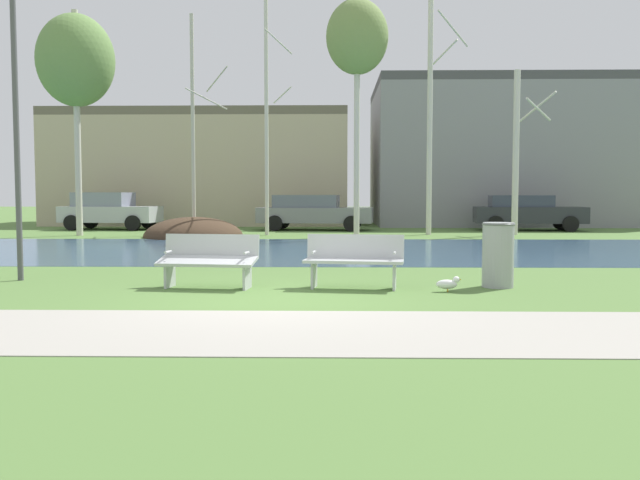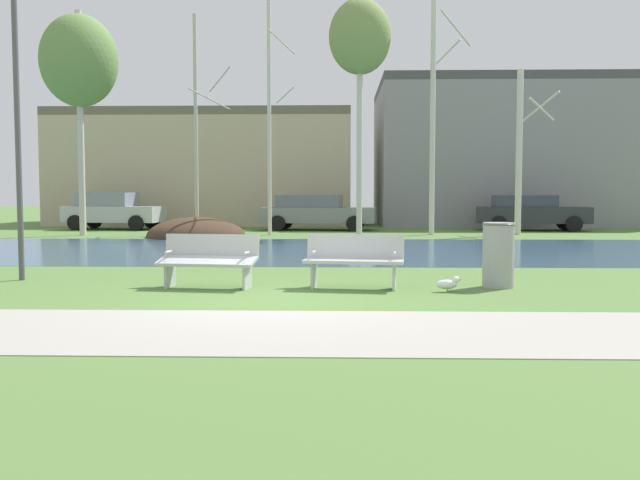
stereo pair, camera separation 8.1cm
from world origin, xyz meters
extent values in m
plane|color=#517538|center=(0.00, 10.00, 0.00)|extent=(120.00, 120.00, 0.00)
cube|color=#9E998E|center=(0.00, -2.22, 0.01)|extent=(60.00, 2.54, 0.01)
cube|color=#33516B|center=(0.00, 8.85, 0.00)|extent=(80.00, 8.77, 0.01)
ellipsoid|color=#423021|center=(-4.12, 14.38, 0.00)|extent=(3.50, 3.53, 1.42)
cube|color=#B2B5B7|center=(-1.19, 1.19, 0.45)|extent=(1.65, 0.69, 0.15)
cube|color=#B2B5B7|center=(-1.15, 1.47, 0.67)|extent=(1.60, 0.29, 0.40)
cube|color=#B2B5B7|center=(-1.83, 1.34, 0.23)|extent=(0.10, 0.43, 0.45)
cube|color=#B2B5B7|center=(-0.53, 1.17, 0.23)|extent=(0.10, 0.43, 0.45)
cylinder|color=#B2B5B7|center=(-1.84, 1.30, 0.59)|extent=(0.08, 0.28, 0.04)
cylinder|color=#B2B5B7|center=(-0.54, 1.13, 0.59)|extent=(0.08, 0.28, 0.04)
cube|color=#B2B5B7|center=(1.19, 1.19, 0.45)|extent=(1.65, 0.69, 0.05)
cube|color=#B2B5B7|center=(1.23, 1.47, 0.67)|extent=(1.60, 0.29, 0.40)
cube|color=#B2B5B7|center=(0.55, 1.34, 0.23)|extent=(0.10, 0.43, 0.45)
cube|color=#B2B5B7|center=(1.85, 1.17, 0.23)|extent=(0.10, 0.43, 0.45)
cylinder|color=#B2B5B7|center=(0.54, 1.30, 0.59)|extent=(0.08, 0.28, 0.04)
cylinder|color=#B2B5B7|center=(1.84, 1.13, 0.59)|extent=(0.08, 0.28, 0.04)
cylinder|color=#999B9E|center=(3.57, 1.48, 0.53)|extent=(0.51, 0.51, 1.07)
torus|color=#5B5D5E|center=(3.57, 1.48, 1.04)|extent=(0.54, 0.54, 0.04)
ellipsoid|color=white|center=(2.64, 0.90, 0.12)|extent=(0.33, 0.15, 0.15)
sphere|color=white|center=(2.79, 0.90, 0.19)|extent=(0.11, 0.11, 0.11)
cone|color=gold|center=(2.85, 0.90, 0.19)|extent=(0.06, 0.03, 0.03)
cylinder|color=gold|center=(2.66, 0.87, 0.05)|extent=(0.01, 0.01, 0.10)
cylinder|color=gold|center=(2.66, 0.93, 0.05)|extent=(0.01, 0.01, 0.10)
cylinder|color=#4C4C51|center=(-4.70, 2.19, 2.56)|extent=(0.10, 0.10, 5.13)
cylinder|color=beige|center=(-8.48, 15.16, 4.07)|extent=(0.23, 0.23, 8.13)
ellipsoid|color=#668947|center=(-8.48, 15.16, 6.34)|extent=(2.76, 2.76, 3.32)
cylinder|color=#BCB7A8|center=(-4.45, 16.09, 4.11)|extent=(0.14, 0.14, 8.21)
cylinder|color=#BCB7A8|center=(-3.63, 16.65, 5.90)|extent=(1.11, 1.59, 0.75)
cylinder|color=#BCB7A8|center=(-3.79, 15.41, 4.99)|extent=(1.33, 1.29, 0.65)
cylinder|color=beige|center=(-1.62, 15.51, 4.47)|extent=(0.14, 0.14, 8.94)
cylinder|color=beige|center=(-1.06, 15.90, 5.19)|extent=(0.78, 1.10, 0.48)
cylinder|color=beige|center=(-1.12, 15.00, 6.94)|extent=(0.94, 0.92, 0.75)
cylinder|color=beige|center=(1.67, 14.94, 4.54)|extent=(0.21, 0.21, 9.08)
ellipsoid|color=olive|center=(1.67, 14.94, 7.08)|extent=(2.21, 2.21, 2.65)
cylinder|color=beige|center=(4.41, 16.00, 4.73)|extent=(0.20, 0.20, 9.46)
cylinder|color=beige|center=(5.01, 16.41, 6.83)|extent=(0.80, 1.13, 0.75)
cylinder|color=beige|center=(5.11, 15.28, 7.43)|extent=(1.33, 1.30, 1.05)
cylinder|color=beige|center=(7.63, 16.04, 3.05)|extent=(0.23, 0.23, 6.10)
cylinder|color=beige|center=(8.50, 16.63, 4.77)|extent=(1.13, 1.59, 1.10)
cylinder|color=beige|center=(8.25, 15.40, 4.57)|extent=(1.27, 1.23, 0.73)
cube|color=#B2B5BC|center=(-8.69, 19.37, 0.66)|extent=(4.20, 2.16, 0.67)
cube|color=gray|center=(-9.02, 19.41, 1.29)|extent=(2.41, 1.77, 0.59)
cylinder|color=black|center=(-7.28, 20.12, 0.32)|extent=(0.66, 0.28, 0.64)
cylinder|color=black|center=(-7.45, 18.36, 0.32)|extent=(0.66, 0.28, 0.64)
cylinder|color=black|center=(-9.93, 20.39, 0.32)|extent=(0.66, 0.28, 0.64)
cylinder|color=black|center=(-10.11, 18.63, 0.32)|extent=(0.66, 0.28, 0.64)
cube|color=slate|center=(0.08, 19.04, 0.64)|extent=(4.93, 2.21, 0.63)
cube|color=slate|center=(-0.30, 19.08, 1.21)|extent=(2.82, 1.79, 0.52)
cylinder|color=black|center=(1.73, 19.75, 0.32)|extent=(0.66, 0.28, 0.64)
cylinder|color=black|center=(1.56, 18.02, 0.32)|extent=(0.66, 0.28, 0.64)
cylinder|color=black|center=(-1.40, 20.07, 0.32)|extent=(0.66, 0.28, 0.64)
cylinder|color=black|center=(-1.58, 18.34, 0.32)|extent=(0.66, 0.28, 0.64)
cube|color=#282B30|center=(8.98, 18.94, 0.65)|extent=(4.60, 2.20, 0.67)
cube|color=#2F3648|center=(8.63, 18.97, 1.23)|extent=(2.63, 1.80, 0.48)
cylinder|color=black|center=(10.53, 19.67, 0.32)|extent=(0.66, 0.28, 0.64)
cylinder|color=black|center=(10.35, 17.91, 0.32)|extent=(0.66, 0.28, 0.64)
cylinder|color=black|center=(7.61, 19.96, 0.32)|extent=(0.66, 0.28, 0.64)
cylinder|color=black|center=(7.44, 18.20, 0.32)|extent=(0.66, 0.28, 0.64)
cube|color=#BCAD8E|center=(-5.77, 25.82, 2.58)|extent=(14.47, 7.99, 5.16)
cube|color=#675F4E|center=(-5.77, 25.82, 5.36)|extent=(14.47, 7.99, 0.40)
cube|color=gray|center=(9.70, 25.35, 3.28)|extent=(13.56, 8.86, 6.55)
cube|color=#48484B|center=(9.70, 25.35, 6.75)|extent=(13.56, 8.86, 0.40)
camera|label=1|loc=(0.88, -9.85, 1.54)|focal=38.63mm
camera|label=2|loc=(0.96, -9.85, 1.54)|focal=38.63mm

